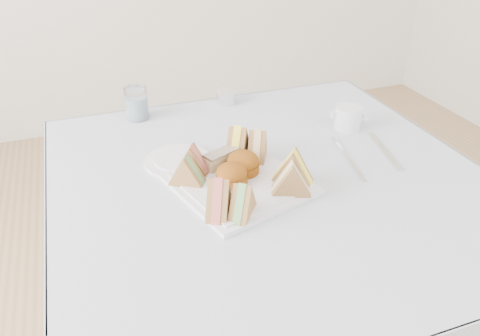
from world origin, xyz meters
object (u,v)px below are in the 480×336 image
object	(u,v)px
serving_plate	(240,184)
water_glass	(137,103)
table	(267,290)
creamer_jug	(348,118)

from	to	relation	value
serving_plate	water_glass	xyz separation A→B (m)	(-0.16, 0.45, 0.04)
table	creamer_jug	world-z (taller)	creamer_jug
serving_plate	table	bearing A→B (deg)	-7.38
creamer_jug	water_glass	bearing A→B (deg)	165.25
serving_plate	water_glass	size ratio (longest dim) A/B	2.84
creamer_jug	serving_plate	bearing A→B (deg)	-143.57
table	serving_plate	size ratio (longest dim) A/B	3.28
table	serving_plate	bearing A→B (deg)	-171.38
water_glass	creamer_jug	distance (m)	0.62
table	water_glass	bearing A→B (deg)	119.18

